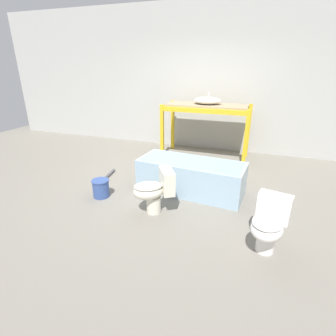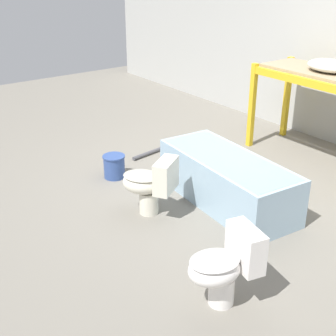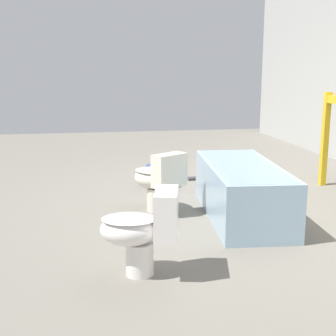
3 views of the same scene
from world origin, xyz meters
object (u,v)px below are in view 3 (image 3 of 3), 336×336
toilet_far (141,229)px  bucket_white (157,176)px  bathtub_main (242,187)px  toilet_near (158,179)px

toilet_far → bucket_white: size_ratio=2.22×
bathtub_main → toilet_far: bearing=-39.1°
bathtub_main → bucket_white: bearing=-148.0°
bathtub_main → toilet_far: (1.16, -1.12, 0.04)m
toilet_near → toilet_far: (1.46, -0.34, 0.00)m
bathtub_main → toilet_near: bearing=-106.1°
toilet_near → bucket_white: toilet_near is taller
bathtub_main → bucket_white: 1.42m
bathtub_main → bucket_white: bathtub_main is taller
bucket_white → bathtub_main: bearing=26.9°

